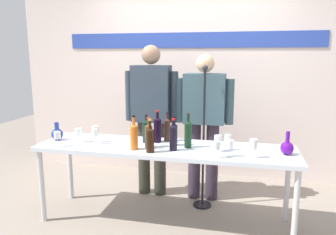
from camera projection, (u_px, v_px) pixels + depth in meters
The scene contains 26 objects.
ground_plane at pixel (165, 220), 3.28m from camera, with size 10.00×10.00×0.00m, color gray.
back_wall at pixel (190, 65), 4.41m from camera, with size 4.86×0.11×3.00m.
display_table at pixel (165, 152), 3.15m from camera, with size 2.48×0.65×0.77m.
decanter_blue_left at pixel (57, 134), 3.37m from camera, with size 0.12×0.12×0.19m.
decanter_blue_right at pixel (287, 147), 2.87m from camera, with size 0.12×0.12×0.21m.
presenter_left at pixel (151, 111), 3.76m from camera, with size 0.62×0.22×1.75m.
presenter_right at pixel (204, 117), 3.63m from camera, with size 0.64×0.22×1.65m.
wine_bottle_0 at pixel (134, 136), 3.01m from camera, with size 0.07×0.07×0.32m.
wine_bottle_1 at pixel (150, 139), 2.93m from camera, with size 0.07×0.07×0.31m.
wine_bottle_2 at pixel (157, 129), 3.27m from camera, with size 0.08×0.08×0.33m.
wine_bottle_3 at pixel (149, 134), 3.09m from camera, with size 0.07×0.07×0.29m.
wine_bottle_4 at pixel (146, 130), 3.27m from camera, with size 0.08×0.08×0.28m.
wine_bottle_5 at pixel (174, 133), 3.15m from camera, with size 0.06×0.06×0.29m.
wine_bottle_6 at pixel (188, 133), 3.08m from camera, with size 0.07×0.07×0.33m.
wine_bottle_7 at pixel (167, 129), 3.32m from camera, with size 0.07×0.07×0.30m.
wine_bottle_8 at pixel (173, 136), 2.99m from camera, with size 0.07×0.07×0.30m.
wine_glass_left_0 at pixel (95, 131), 3.28m from camera, with size 0.07×0.07×0.16m.
wine_glass_left_1 at pixel (78, 132), 3.27m from camera, with size 0.07×0.07×0.14m.
wine_glass_left_2 at pixel (95, 133), 3.19m from camera, with size 0.06×0.06×0.15m.
wine_glass_left_3 at pixel (57, 136), 3.11m from camera, with size 0.06×0.06×0.15m.
wine_glass_right_0 at pixel (230, 145), 2.80m from camera, with size 0.07×0.07×0.15m.
wine_glass_right_1 at pixel (216, 146), 2.76m from camera, with size 0.07×0.07×0.15m.
wine_glass_right_2 at pixel (228, 139), 2.99m from camera, with size 0.06×0.06×0.15m.
wine_glass_right_3 at pixel (253, 144), 2.76m from camera, with size 0.06×0.06×0.17m.
wine_glass_right_4 at pixel (218, 140), 2.95m from camera, with size 0.07×0.07×0.15m.
microphone_stand at pixel (203, 161), 3.51m from camera, with size 0.20×0.20×1.54m.
Camera 1 is at (0.71, -2.94, 1.64)m, focal length 34.82 mm.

